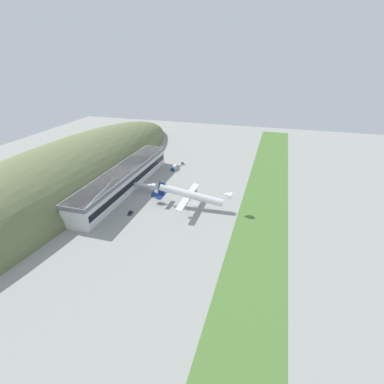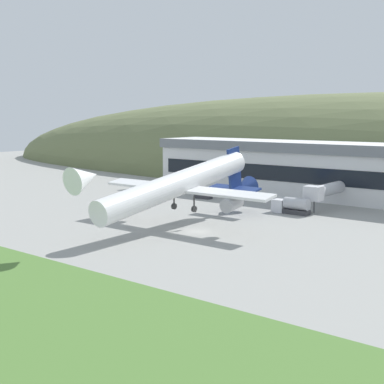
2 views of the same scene
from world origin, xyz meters
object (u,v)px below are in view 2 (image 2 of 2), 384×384
(service_car_1, at_px, (203,196))
(terminal_building, at_px, (355,168))
(fuel_truck, at_px, (291,206))
(jetway_0, at_px, (324,191))
(cargo_airplane, at_px, (181,185))

(service_car_1, bearing_deg, terminal_building, 32.61)
(service_car_1, distance_m, fuel_truck, 25.90)
(jetway_0, height_order, service_car_1, jetway_0)
(jetway_0, xyz_separation_m, service_car_1, (-28.71, -3.39, -3.31))
(cargo_airplane, relative_size, service_car_1, 10.72)
(jetway_0, distance_m, service_car_1, 29.10)
(terminal_building, xyz_separation_m, cargo_airplane, (-12.36, -46.84, 0.00))
(terminal_building, relative_size, jetway_0, 7.34)
(terminal_building, xyz_separation_m, fuel_truck, (-3.59, -23.09, -5.90))
(cargo_airplane, height_order, service_car_1, cargo_airplane)
(terminal_building, bearing_deg, fuel_truck, -98.83)
(jetway_0, relative_size, fuel_truck, 1.82)
(terminal_building, height_order, fuel_truck, terminal_building)
(service_car_1, bearing_deg, jetway_0, 6.74)
(jetway_0, relative_size, service_car_1, 3.29)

